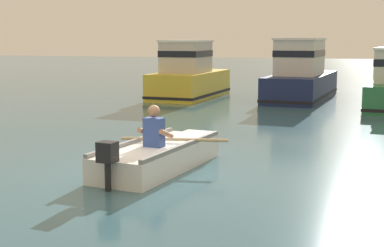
% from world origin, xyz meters
% --- Properties ---
extents(ground_plane, '(120.00, 120.00, 0.00)m').
position_xyz_m(ground_plane, '(0.00, 0.00, 0.00)').
color(ground_plane, '#386070').
extents(rowboat_with_person, '(1.98, 3.72, 1.19)m').
position_xyz_m(rowboat_with_person, '(-0.12, 0.23, 0.25)').
color(rowboat_with_person, white).
rests_on(rowboat_with_person, ground).
extents(moored_boat_yellow, '(2.36, 4.87, 2.29)m').
position_xyz_m(moored_boat_yellow, '(-3.10, 12.30, 0.85)').
color(moored_boat_yellow, gold).
rests_on(moored_boat_yellow, ground).
extents(moored_boat_navy, '(2.57, 6.18, 2.37)m').
position_xyz_m(moored_boat_navy, '(1.27, 12.97, 0.87)').
color(moored_boat_navy, '#19234C').
rests_on(moored_boat_navy, ground).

